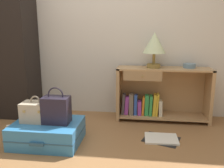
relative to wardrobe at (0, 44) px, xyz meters
name	(u,v)px	position (x,y,z in m)	size (l,w,h in m)	color
ground_plane	(70,166)	(1.30, -1.20, -0.98)	(9.00, 9.00, 0.00)	olive
back_wall	(99,20)	(1.30, 0.30, 0.32)	(6.40, 0.10, 2.60)	beige
wardrobe	(0,44)	(0.00, 0.00, 0.00)	(0.91, 0.47, 1.96)	black
bookshelf	(158,95)	(2.12, 0.06, -0.65)	(1.19, 0.36, 0.70)	tan
table_lamp	(154,44)	(2.05, 0.04, 0.01)	(0.29, 0.29, 0.45)	olive
bowl	(189,66)	(2.50, 0.08, -0.26)	(0.16, 0.16, 0.06)	slate
suitcase_large	(48,133)	(0.94, -0.80, -0.87)	(0.70, 0.54, 0.23)	teal
train_case	(36,112)	(0.82, -0.78, -0.65)	(0.29, 0.21, 0.28)	#B7A88E
handbag	(56,110)	(1.05, -0.79, -0.61)	(0.27, 0.18, 0.38)	#231E2D
bottle	(9,133)	(0.50, -0.78, -0.90)	(0.07, 0.07, 0.17)	white
open_book_on_floor	(161,139)	(2.14, -0.57, -0.97)	(0.45, 0.40, 0.02)	white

